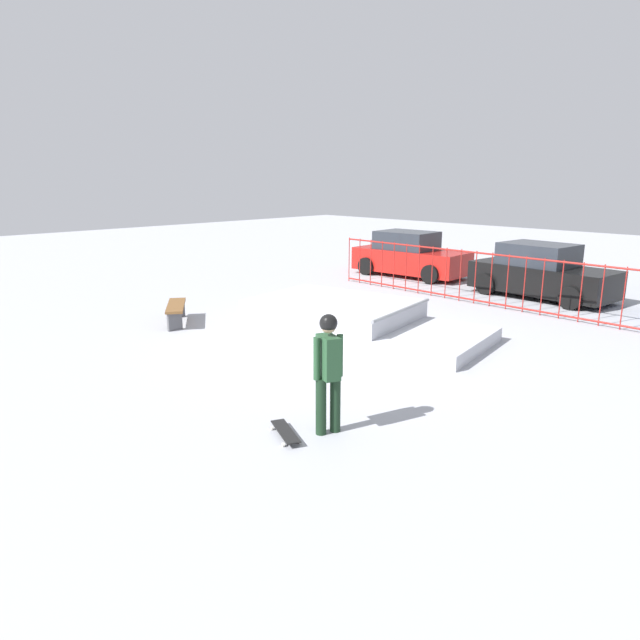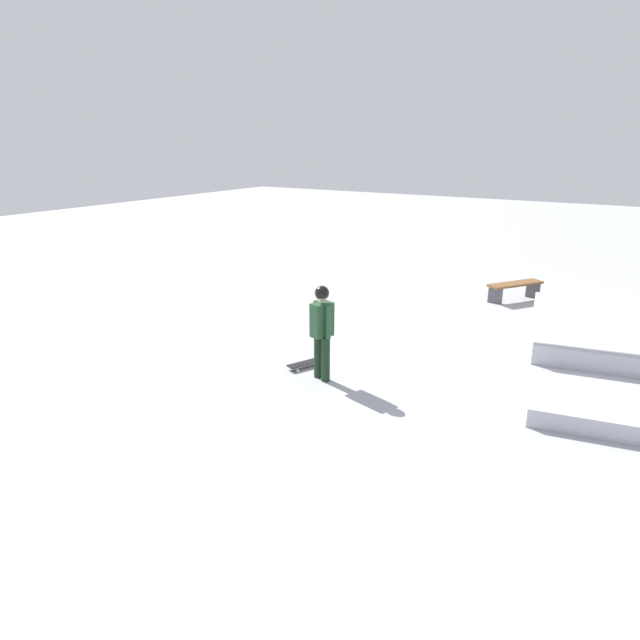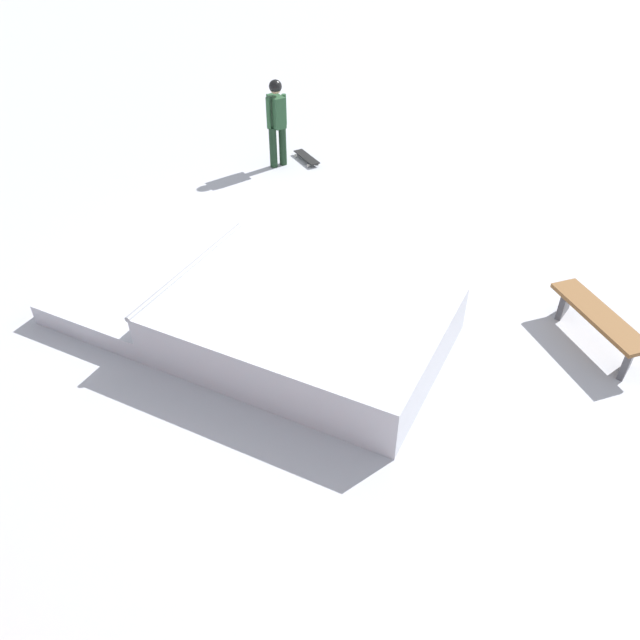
# 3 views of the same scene
# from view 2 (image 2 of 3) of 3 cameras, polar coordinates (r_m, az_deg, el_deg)

# --- Properties ---
(ground_plane) EXTENTS (60.00, 60.00, 0.00)m
(ground_plane) POSITION_cam_2_polar(r_m,az_deg,el_deg) (11.43, 22.86, -3.93)
(ground_plane) COLOR #A8AAB2
(skate_ramp) EXTENTS (5.77, 3.51, 0.74)m
(skate_ramp) POSITION_cam_2_polar(r_m,az_deg,el_deg) (11.61, 27.88, -2.63)
(skate_ramp) COLOR #B0B3BB
(skate_ramp) RESTS_ON ground
(skater) EXTENTS (0.43, 0.42, 1.73)m
(skater) POSITION_cam_2_polar(r_m,az_deg,el_deg) (9.37, 0.21, -0.62)
(skater) COLOR black
(skater) RESTS_ON ground
(skateboard) EXTENTS (0.81, 0.51, 0.09)m
(skateboard) POSITION_cam_2_polar(r_m,az_deg,el_deg) (10.22, -1.37, -4.55)
(skateboard) COLOR black
(skateboard) RESTS_ON ground
(park_bench) EXTENTS (1.55, 1.23, 0.48)m
(park_bench) POSITION_cam_2_polar(r_m,az_deg,el_deg) (15.26, 19.93, 3.28)
(park_bench) COLOR brown
(park_bench) RESTS_ON ground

